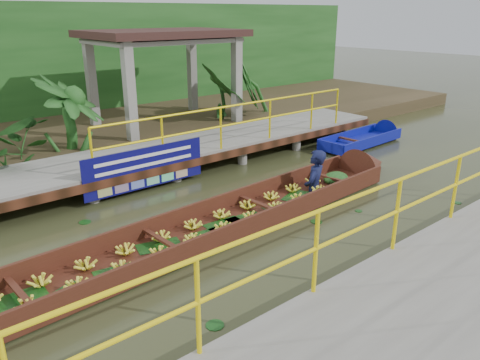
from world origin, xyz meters
TOP-DOWN VIEW (x-y plane):
  - ground at (0.00, 0.00)m, footprint 80.00×80.00m
  - land_strip at (0.00, 7.50)m, footprint 30.00×8.00m
  - far_dock at (0.02, 3.43)m, footprint 16.00×2.06m
  - near_dock at (1.00, -4.20)m, footprint 18.00×2.40m
  - pavilion at (3.00, 6.30)m, footprint 4.40×3.00m
  - foliage_backdrop at (0.00, 10.00)m, footprint 30.00×0.80m
  - vendor_boat at (0.34, -0.06)m, footprint 10.93×1.63m
  - moored_blue_boat at (7.59, 1.85)m, footprint 3.44×1.05m
  - blue_banner at (0.12, 2.48)m, footprint 2.81×0.04m
  - tropical_plants at (-0.64, 5.30)m, footprint 14.24×1.24m

SIDE VIEW (x-z plane):
  - ground at x=0.00m, z-range 0.00..0.00m
  - moored_blue_boat at x=7.59m, z-range -0.26..0.55m
  - land_strip at x=0.00m, z-range 0.00..0.45m
  - vendor_boat at x=0.34m, z-range -0.89..1.36m
  - near_dock at x=1.00m, z-range -0.56..1.16m
  - far_dock at x=0.02m, z-range -0.35..1.30m
  - blue_banner at x=0.12m, z-range 0.12..1.00m
  - tropical_plants at x=-0.64m, z-range 0.45..2.00m
  - foliage_backdrop at x=0.00m, z-range 0.00..4.00m
  - pavilion at x=3.00m, z-range 1.32..4.32m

